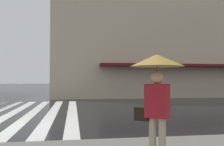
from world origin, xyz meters
TOP-DOWN VIEW (x-y plane):
  - ground_plane at (0.00, 0.00)m, footprint 220.00×220.00m
  - zebra_crossing at (4.00, 0.42)m, footprint 13.00×5.50m
  - haussmann_block_corner at (21.60, -14.36)m, footprint 19.40×28.47m
  - pedestrian_in_red_jacket at (-5.24, -3.58)m, footprint 0.97×0.97m

SIDE VIEW (x-z plane):
  - ground_plane at x=0.00m, z-range 0.00..0.00m
  - zebra_crossing at x=4.00m, z-range 0.00..0.01m
  - pedestrian_in_red_jacket at x=-5.24m, z-range 0.72..2.71m
  - haussmann_block_corner at x=21.60m, z-range -0.22..20.50m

